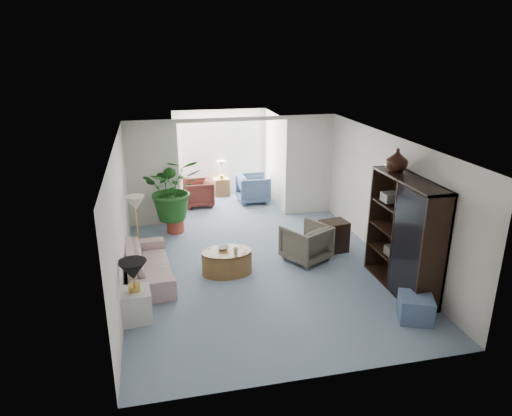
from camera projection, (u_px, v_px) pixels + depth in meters
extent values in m
plane|color=gray|center=(263.00, 273.00, 8.82)|extent=(6.00, 6.00, 0.00)
plane|color=gray|center=(227.00, 205.00, 12.59)|extent=(2.60, 2.60, 0.00)
cube|color=white|center=(153.00, 174.00, 10.76)|extent=(1.20, 0.12, 2.50)
cube|color=white|center=(309.00, 165.00, 11.56)|extent=(1.20, 0.12, 2.50)
cube|color=white|center=(233.00, 119.00, 10.76)|extent=(2.60, 0.12, 0.10)
cube|color=white|center=(220.00, 145.00, 13.12)|extent=(2.20, 0.02, 1.50)
cube|color=white|center=(220.00, 146.00, 13.09)|extent=(2.20, 0.02, 1.50)
cube|color=#B6A892|center=(393.00, 180.00, 8.67)|extent=(0.04, 0.50, 0.40)
imported|color=#BAAD9D|center=(148.00, 264.00, 8.52)|extent=(0.91, 2.03, 0.58)
cube|color=silver|center=(136.00, 305.00, 7.25)|extent=(0.49, 0.49, 0.51)
cone|color=black|center=(133.00, 270.00, 7.05)|extent=(0.44, 0.44, 0.30)
cone|color=beige|center=(135.00, 203.00, 8.81)|extent=(0.36, 0.36, 0.28)
cylinder|color=brown|center=(227.00, 262.00, 8.75)|extent=(1.09, 1.09, 0.45)
imported|color=silver|center=(223.00, 248.00, 8.75)|extent=(0.24, 0.24, 0.05)
imported|color=beige|center=(236.00, 250.00, 8.60)|extent=(0.11, 0.11, 0.09)
imported|color=#5D564A|center=(306.00, 243.00, 9.24)|extent=(1.08, 1.09, 0.74)
cube|color=black|center=(333.00, 236.00, 9.68)|extent=(0.60, 0.51, 0.65)
cube|color=black|center=(405.00, 235.00, 7.97)|extent=(0.48, 1.81, 2.01)
imported|color=black|center=(397.00, 160.00, 8.03)|extent=(0.38, 0.38, 0.39)
cube|color=slate|center=(416.00, 308.00, 7.27)|extent=(0.65, 0.65, 0.40)
cylinder|color=#A03C2E|center=(175.00, 225.00, 10.71)|extent=(0.40, 0.40, 0.32)
imported|color=#1D501B|center=(173.00, 189.00, 10.42)|extent=(1.30, 1.12, 1.44)
imported|color=slate|center=(253.00, 188.00, 12.70)|extent=(0.84, 0.82, 0.76)
imported|color=#5C241F|center=(198.00, 193.00, 12.39)|extent=(0.78, 0.76, 0.70)
cube|color=brown|center=(222.00, 187.00, 13.27)|extent=(0.41, 0.32, 0.50)
cube|color=#4E4B48|center=(409.00, 235.00, 7.74)|extent=(0.30, 0.26, 0.16)
cube|color=#52504D|center=(391.00, 197.00, 8.22)|extent=(0.30, 0.26, 0.16)
cube|color=#312F2D|center=(395.00, 251.00, 8.24)|extent=(0.30, 0.26, 0.16)
cube|color=black|center=(414.00, 266.00, 7.66)|extent=(0.30, 0.26, 0.16)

